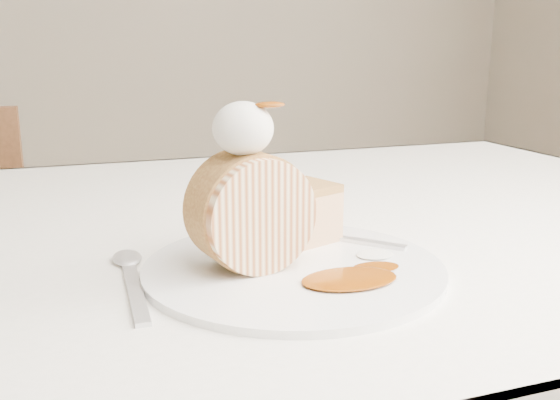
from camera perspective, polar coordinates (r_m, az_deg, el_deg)
name	(u,v)px	position (r m, az deg, el deg)	size (l,w,h in m)	color
table	(245,285)	(0.81, -3.19, -7.79)	(1.40, 0.90, 0.75)	white
plate	(293,268)	(0.60, 1.23, -6.23)	(0.29, 0.29, 0.01)	white
roulade_slice	(251,212)	(0.58, -2.65, -1.09)	(0.11, 0.11, 0.06)	beige
cake_chunk	(303,216)	(0.66, 2.08, -1.48)	(0.06, 0.06, 0.05)	#B08842
whipped_cream	(243,128)	(0.56, -3.40, 6.54)	(0.06, 0.06, 0.05)	silver
caramel_drizzle	(270,98)	(0.55, -0.94, 9.34)	(0.03, 0.02, 0.01)	#773404
caramel_pool	(349,279)	(0.56, 6.36, -7.15)	(0.09, 0.06, 0.00)	#773404
fork	(351,240)	(0.67, 6.47, -3.62)	(0.02, 0.17, 0.00)	silver
spoon	(135,293)	(0.56, -13.08, -8.24)	(0.03, 0.17, 0.00)	silver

